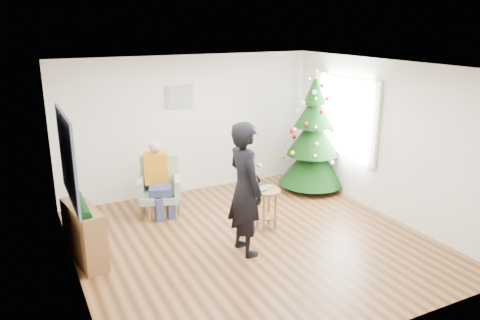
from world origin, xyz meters
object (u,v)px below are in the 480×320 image
christmas_tree (313,138)px  standing_man (245,189)px  console (84,234)px  armchair (160,193)px  stool (266,209)px

christmas_tree → standing_man: 2.94m
christmas_tree → console: 4.61m
christmas_tree → armchair: 3.11m
christmas_tree → standing_man: size_ratio=1.21×
christmas_tree → console: bearing=-167.1°
armchair → christmas_tree: bearing=16.7°
christmas_tree → armchair: bearing=177.1°
stool → standing_man: 1.07m
stool → standing_man: (-0.67, -0.56, 0.63)m
stool → armchair: 1.89m
christmas_tree → armchair: (-3.03, 0.15, -0.68)m
christmas_tree → stool: size_ratio=3.58×
armchair → standing_man: bearing=-51.2°
standing_man → console: standing_man is taller
christmas_tree → stool: bearing=-144.9°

